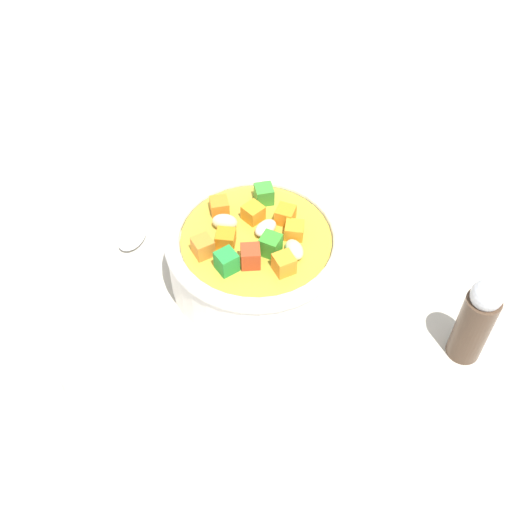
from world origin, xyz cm
name	(u,v)px	position (x,y,z in cm)	size (l,w,h in cm)	color
ground_plane	(256,284)	(0.00, 0.00, -1.00)	(140.00, 140.00, 2.00)	#BAB2A0
soup_bowl_main	(256,254)	(-0.01, 0.01, 3.33)	(15.82, 15.82, 7.24)	white
spoon	(156,204)	(7.42, 11.38, 0.44)	(21.14, 6.04, 1.01)	silver
side_bowl_small	(111,358)	(-11.73, 9.77, 2.34)	(8.63, 8.63, 4.55)	white
pepper_shaker	(476,320)	(-5.17, -18.33, 4.46)	(2.77, 2.77, 8.95)	#4C3828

